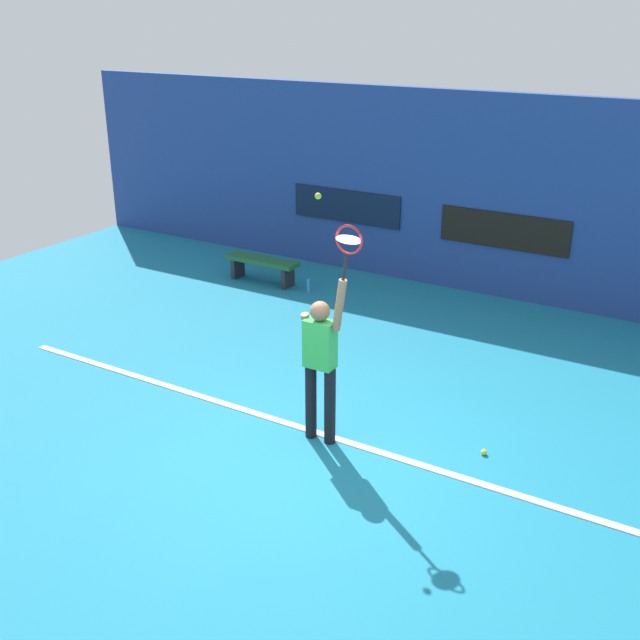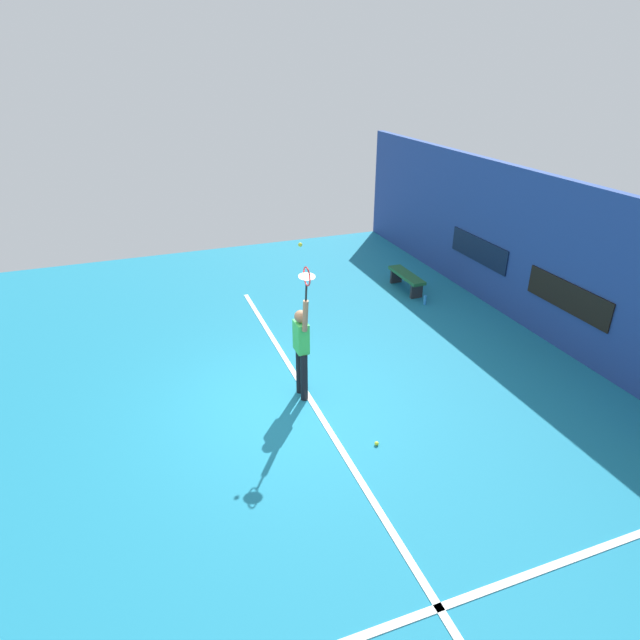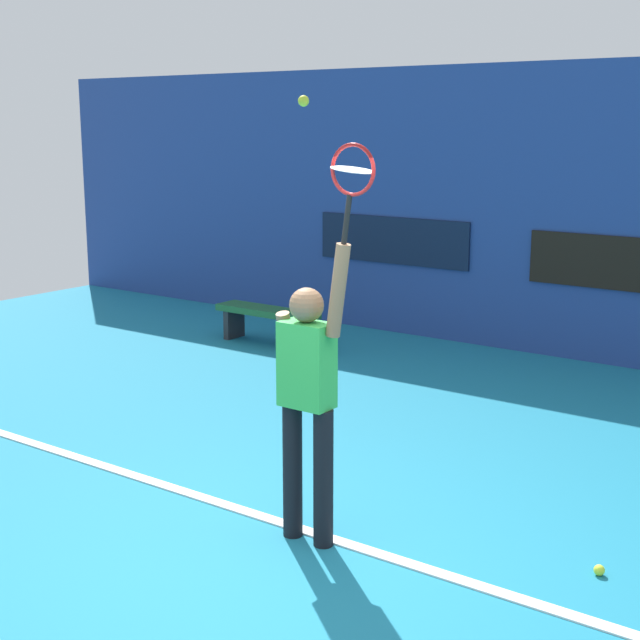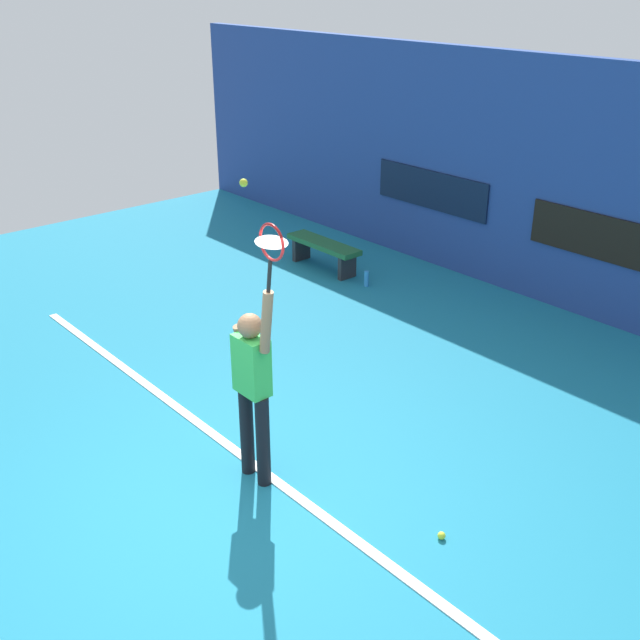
{
  "view_description": "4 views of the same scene",
  "coord_description": "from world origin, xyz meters",
  "px_view_note": "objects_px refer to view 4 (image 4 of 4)",
  "views": [
    {
      "loc": [
        3.78,
        -6.14,
        4.59
      ],
      "look_at": [
        -0.52,
        0.95,
        1.21
      ],
      "focal_mm": 43.08,
      "sensor_mm": 36.0,
      "label": 1
    },
    {
      "loc": [
        7.52,
        -2.11,
        5.47
      ],
      "look_at": [
        -0.46,
        0.84,
        1.31
      ],
      "focal_mm": 30.06,
      "sensor_mm": 36.0,
      "label": 2
    },
    {
      "loc": [
        3.22,
        -4.13,
        2.7
      ],
      "look_at": [
        -0.43,
        0.87,
        1.37
      ],
      "focal_mm": 51.93,
      "sensor_mm": 36.0,
      "label": 3
    },
    {
      "loc": [
        4.7,
        -3.07,
        4.39
      ],
      "look_at": [
        -0.12,
        1.14,
        1.43
      ],
      "focal_mm": 43.0,
      "sensor_mm": 36.0,
      "label": 4
    }
  ],
  "objects_px": {
    "tennis_racket": "(271,246)",
    "water_bottle": "(366,279)",
    "court_bench": "(324,248)",
    "tennis_ball": "(244,183)",
    "spare_ball": "(442,536)",
    "tennis_player": "(253,383)"
  },
  "relations": [
    {
      "from": "tennis_racket",
      "to": "court_bench",
      "type": "relative_size",
      "value": 0.44
    },
    {
      "from": "spare_ball",
      "to": "water_bottle",
      "type": "bearing_deg",
      "value": 142.17
    },
    {
      "from": "court_bench",
      "to": "spare_ball",
      "type": "bearing_deg",
      "value": -32.48
    },
    {
      "from": "tennis_ball",
      "to": "spare_ball",
      "type": "distance_m",
      "value": 3.36
    },
    {
      "from": "tennis_player",
      "to": "tennis_ball",
      "type": "height_order",
      "value": "tennis_ball"
    },
    {
      "from": "tennis_player",
      "to": "court_bench",
      "type": "relative_size",
      "value": 1.42
    },
    {
      "from": "tennis_player",
      "to": "tennis_ball",
      "type": "relative_size",
      "value": 29.27
    },
    {
      "from": "tennis_player",
      "to": "court_bench",
      "type": "distance_m",
      "value": 5.58
    },
    {
      "from": "court_bench",
      "to": "water_bottle",
      "type": "xyz_separation_m",
      "value": [
        0.98,
        0.0,
        -0.22
      ]
    },
    {
      "from": "tennis_player",
      "to": "water_bottle",
      "type": "height_order",
      "value": "tennis_player"
    },
    {
      "from": "tennis_racket",
      "to": "court_bench",
      "type": "bearing_deg",
      "value": 134.5
    },
    {
      "from": "tennis_ball",
      "to": "spare_ball",
      "type": "relative_size",
      "value": 1.0
    },
    {
      "from": "tennis_player",
      "to": "tennis_racket",
      "type": "bearing_deg",
      "value": -0.73
    },
    {
      "from": "tennis_ball",
      "to": "water_bottle",
      "type": "relative_size",
      "value": 0.28
    },
    {
      "from": "spare_ball",
      "to": "tennis_ball",
      "type": "bearing_deg",
      "value": -160.33
    },
    {
      "from": "tennis_ball",
      "to": "spare_ball",
      "type": "bearing_deg",
      "value": 19.67
    },
    {
      "from": "tennis_racket",
      "to": "water_bottle",
      "type": "height_order",
      "value": "tennis_racket"
    },
    {
      "from": "tennis_racket",
      "to": "tennis_ball",
      "type": "distance_m",
      "value": 0.57
    },
    {
      "from": "tennis_racket",
      "to": "tennis_ball",
      "type": "bearing_deg",
      "value": 176.22
    },
    {
      "from": "tennis_ball",
      "to": "water_bottle",
      "type": "bearing_deg",
      "value": 123.34
    },
    {
      "from": "court_bench",
      "to": "spare_ball",
      "type": "relative_size",
      "value": 20.59
    },
    {
      "from": "spare_ball",
      "to": "tennis_racket",
      "type": "bearing_deg",
      "value": -154.78
    }
  ]
}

